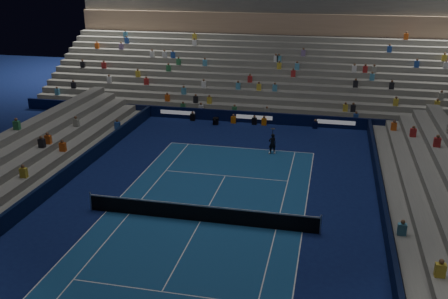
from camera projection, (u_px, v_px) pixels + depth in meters
name	position (u px, v px, depth m)	size (l,w,h in m)	color
ground	(200.00, 221.00, 27.31)	(90.00, 90.00, 0.00)	#0C174B
court_surface	(200.00, 221.00, 27.30)	(10.97, 23.77, 0.01)	navy
sponsor_barrier_far	(254.00, 117.00, 44.09)	(44.00, 0.25, 1.00)	black
sponsor_barrier_east	(388.00, 232.00, 25.19)	(0.25, 37.00, 1.00)	black
sponsor_barrier_west	(38.00, 197.00, 29.08)	(0.25, 37.00, 1.00)	black
grandstand_main	(270.00, 65.00, 51.70)	(44.00, 15.20, 11.20)	slate
tennis_net	(200.00, 213.00, 27.13)	(12.90, 0.10, 1.10)	#B2B2B7
tennis_player	(272.00, 144.00, 36.83)	(0.56, 0.37, 1.54)	black
broadcast_camera	(216.00, 121.00, 43.73)	(0.47, 0.90, 0.59)	black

